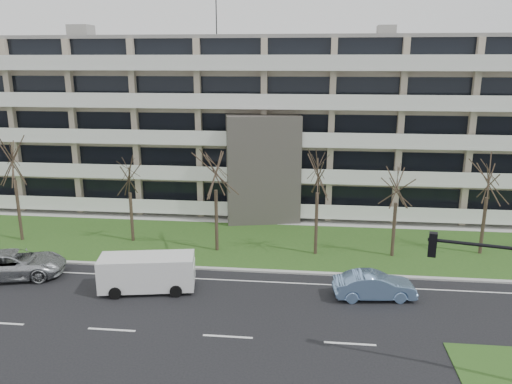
# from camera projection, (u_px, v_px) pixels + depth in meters

# --- Properties ---
(ground) EXTENTS (160.00, 160.00, 0.00)m
(ground) POSITION_uv_depth(u_px,v_px,m) (228.00, 337.00, 24.78)
(ground) COLOR black
(ground) RESTS_ON ground
(grass_verge) EXTENTS (90.00, 10.00, 0.06)m
(grass_verge) POSITION_uv_depth(u_px,v_px,m) (256.00, 243.00, 37.27)
(grass_verge) COLOR #214D19
(grass_verge) RESTS_ON ground
(curb) EXTENTS (90.00, 0.35, 0.12)m
(curb) POSITION_uv_depth(u_px,v_px,m) (248.00, 270.00, 32.45)
(curb) COLOR #B2B2AD
(curb) RESTS_ON ground
(sidewalk) EXTENTS (90.00, 2.00, 0.08)m
(sidewalk) POSITION_uv_depth(u_px,v_px,m) (263.00, 220.00, 42.55)
(sidewalk) COLOR #B2B2AD
(sidewalk) RESTS_ON ground
(lane_edge_line) EXTENTS (90.00, 0.12, 0.01)m
(lane_edge_line) POSITION_uv_depth(u_px,v_px,m) (245.00, 281.00, 31.03)
(lane_edge_line) COLOR white
(lane_edge_line) RESTS_ON ground
(apartment_building) EXTENTS (60.50, 15.10, 18.75)m
(apartment_building) POSITION_uv_depth(u_px,v_px,m) (270.00, 122.00, 47.15)
(apartment_building) COLOR tan
(apartment_building) RESTS_ON ground
(silver_pickup) EXTENTS (6.68, 4.32, 1.71)m
(silver_pickup) POSITION_uv_depth(u_px,v_px,m) (14.00, 264.00, 31.41)
(silver_pickup) COLOR #AFB2B6
(silver_pickup) RESTS_ON ground
(blue_sedan) EXTENTS (4.80, 2.15, 1.53)m
(blue_sedan) POSITION_uv_depth(u_px,v_px,m) (374.00, 286.00, 28.64)
(blue_sedan) COLOR #7DA4D9
(blue_sedan) RESTS_ON ground
(white_van) EXTENTS (5.80, 3.01, 2.14)m
(white_van) POSITION_uv_depth(u_px,v_px,m) (148.00, 270.00, 29.49)
(white_van) COLOR white
(white_van) RESTS_ON ground
(tree_1) EXTENTS (4.20, 4.20, 8.40)m
(tree_1) POSITION_uv_depth(u_px,v_px,m) (12.00, 156.00, 36.32)
(tree_1) COLOR #382B21
(tree_1) RESTS_ON ground
(tree_2) EXTENTS (3.39, 3.39, 6.77)m
(tree_2) POSITION_uv_depth(u_px,v_px,m) (129.00, 173.00, 36.50)
(tree_2) COLOR #382B21
(tree_2) RESTS_ON ground
(tree_3) EXTENTS (4.04, 4.04, 8.07)m
(tree_3) POSITION_uv_depth(u_px,v_px,m) (215.00, 165.00, 34.34)
(tree_3) COLOR #382B21
(tree_3) RESTS_ON ground
(tree_4) EXTENTS (4.02, 4.02, 8.04)m
(tree_4) POSITION_uv_depth(u_px,v_px,m) (318.00, 168.00, 33.69)
(tree_4) COLOR #382B21
(tree_4) RESTS_ON ground
(tree_5) EXTENTS (3.47, 3.47, 6.95)m
(tree_5) POSITION_uv_depth(u_px,v_px,m) (397.00, 181.00, 33.52)
(tree_5) COLOR #382B21
(tree_5) RESTS_ON ground
(tree_6) EXTENTS (3.70, 3.70, 7.41)m
(tree_6) POSITION_uv_depth(u_px,v_px,m) (489.00, 175.00, 33.86)
(tree_6) COLOR #382B21
(tree_6) RESTS_ON ground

